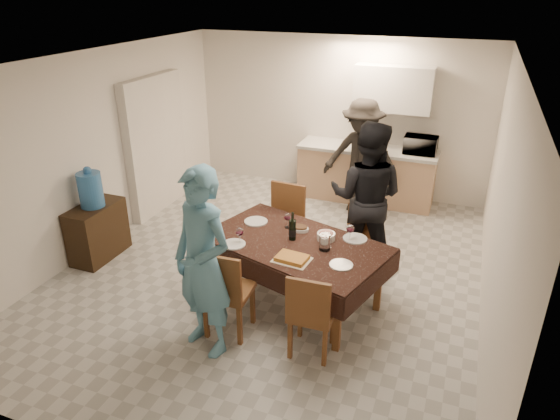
{
  "coord_description": "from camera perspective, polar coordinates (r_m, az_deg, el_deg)",
  "views": [
    {
      "loc": [
        2.06,
        -5.06,
        3.38
      ],
      "look_at": [
        0.23,
        -0.3,
        1.02
      ],
      "focal_mm": 32.0,
      "sensor_mm": 36.0,
      "label": 1
    }
  ],
  "objects": [
    {
      "name": "chair_near_left",
      "position": [
        5.05,
        -6.42,
        -8.55
      ],
      "size": [
        0.48,
        0.48,
        0.54
      ],
      "rotation": [
        0.0,
        0.0,
        0.06
      ],
      "color": "brown",
      "rests_on": "floor"
    },
    {
      "name": "wine_bottle",
      "position": [
        5.47,
        1.44,
        -1.84
      ],
      "size": [
        0.08,
        0.08,
        0.33
      ],
      "primitive_type": null,
      "color": "black",
      "rests_on": "dining_table"
    },
    {
      "name": "chair_far_right",
      "position": [
        6.05,
        7.85,
        -3.42
      ],
      "size": [
        0.54,
        0.56,
        0.48
      ],
      "rotation": [
        0.0,
        0.0,
        2.66
      ],
      "color": "brown",
      "rests_on": "floor"
    },
    {
      "name": "dining_table",
      "position": [
        5.5,
        1.73,
        -3.99
      ],
      "size": [
        2.2,
        1.66,
        0.76
      ],
      "rotation": [
        0.0,
        0.0,
        -0.29
      ],
      "color": "black",
      "rests_on": "floor"
    },
    {
      "name": "plate_far_right",
      "position": [
        5.6,
        8.57,
        -3.25
      ],
      "size": [
        0.27,
        0.27,
        0.02
      ],
      "primitive_type": "cylinder",
      "color": "silver",
      "rests_on": "dining_table"
    },
    {
      "name": "savoury_tart",
      "position": [
        5.13,
        1.37,
        -5.53
      ],
      "size": [
        0.39,
        0.31,
        0.05
      ],
      "primitive_type": "cube",
      "rotation": [
        0.0,
        0.0,
        -0.1
      ],
      "color": "gold",
      "rests_on": "dining_table"
    },
    {
      "name": "water_jug",
      "position": [
        6.76,
        -20.84,
        2.18
      ],
      "size": [
        0.3,
        0.3,
        0.45
      ],
      "primitive_type": "cylinder",
      "color": "#397EC8",
      "rests_on": "console"
    },
    {
      "name": "plate_far_left",
      "position": [
        5.93,
        -2.77,
        -1.31
      ],
      "size": [
        0.28,
        0.28,
        0.02
      ],
      "primitive_type": "cylinder",
      "color": "silver",
      "rests_on": "dining_table"
    },
    {
      "name": "kitchen_worktop",
      "position": [
        8.27,
        9.98,
        6.87
      ],
      "size": [
        2.24,
        0.64,
        0.05
      ],
      "primitive_type": "cube",
      "color": "#B1B1AC",
      "rests_on": "kitchen_base_cabinet"
    },
    {
      "name": "upper_cabinet",
      "position": [
        8.11,
        12.82,
        13.35
      ],
      "size": [
        1.2,
        0.34,
        0.7
      ],
      "primitive_type": "cube",
      "color": "silver",
      "rests_on": "wall_back"
    },
    {
      "name": "ceiling",
      "position": [
        5.52,
        -1.11,
        16.69
      ],
      "size": [
        5.0,
        6.0,
        0.02
      ],
      "primitive_type": "cube",
      "color": "white",
      "rests_on": "wall_back"
    },
    {
      "name": "mushroom_dish",
      "position": [
        5.73,
        2.2,
        -2.18
      ],
      "size": [
        0.2,
        0.2,
        0.04
      ],
      "primitive_type": "cylinder",
      "color": "silver",
      "rests_on": "dining_table"
    },
    {
      "name": "wine_glass_b",
      "position": [
        5.52,
        8.01,
        -2.56
      ],
      "size": [
        0.09,
        0.09,
        0.2
      ],
      "primitive_type": null,
      "color": "white",
      "rests_on": "dining_table"
    },
    {
      "name": "kitchen_base_cabinet",
      "position": [
        8.41,
        9.75,
        3.92
      ],
      "size": [
        2.2,
        0.6,
        0.86
      ],
      "primitive_type": "cube",
      "color": "tan",
      "rests_on": "floor"
    },
    {
      "name": "plate_near_left",
      "position": [
        5.45,
        -5.3,
        -3.91
      ],
      "size": [
        0.26,
        0.26,
        0.01
      ],
      "primitive_type": "cylinder",
      "color": "silver",
      "rests_on": "dining_table"
    },
    {
      "name": "wall_front",
      "position": [
        3.58,
        -19.75,
        -12.38
      ],
      "size": [
        5.0,
        0.02,
        2.6
      ],
      "primitive_type": "cube",
      "color": "silver",
      "rests_on": "floor"
    },
    {
      "name": "stub_partition",
      "position": [
        8.05,
        -13.98,
        7.25
      ],
      "size": [
        0.15,
        1.4,
        2.1
      ],
      "primitive_type": "cube",
      "color": "silver",
      "rests_on": "floor"
    },
    {
      "name": "wine_glass_a",
      "position": [
        5.42,
        -4.63,
        -2.94
      ],
      "size": [
        0.09,
        0.09,
        0.19
      ],
      "primitive_type": null,
      "color": "white",
      "rests_on": "dining_table"
    },
    {
      "name": "console",
      "position": [
        6.99,
        -20.11,
        -2.32
      ],
      "size": [
        0.4,
        0.8,
        0.74
      ],
      "primitive_type": "cube",
      "color": "black",
      "rests_on": "floor"
    },
    {
      "name": "plate_near_right",
      "position": [
        5.09,
        7.01,
        -6.24
      ],
      "size": [
        0.24,
        0.24,
        0.01
      ],
      "primitive_type": "cylinder",
      "color": "silver",
      "rests_on": "dining_table"
    },
    {
      "name": "person_far",
      "position": [
        6.19,
        9.83,
        1.4
      ],
      "size": [
        0.93,
        0.73,
        1.91
      ],
      "primitive_type": "imported",
      "rotation": [
        0.0,
        0.0,
        3.14
      ],
      "color": "black",
      "rests_on": "floor"
    },
    {
      "name": "microwave",
      "position": [
        8.11,
        15.77,
        7.17
      ],
      "size": [
        0.5,
        0.34,
        0.28
      ],
      "primitive_type": "imported",
      "rotation": [
        0.0,
        0.0,
        3.14
      ],
      "color": "silver",
      "rests_on": "kitchen_worktop"
    },
    {
      "name": "chair_far_left",
      "position": [
        6.23,
        -0.18,
        -1.36
      ],
      "size": [
        0.5,
        0.5,
        0.56
      ],
      "rotation": [
        0.0,
        0.0,
        3.08
      ],
      "color": "brown",
      "rests_on": "floor"
    },
    {
      "name": "person_near",
      "position": [
        4.76,
        -8.81,
        -6.08
      ],
      "size": [
        0.81,
        0.67,
        1.91
      ],
      "primitive_type": "imported",
      "rotation": [
        0.0,
        0.0,
        -0.34
      ],
      "color": "#5894B2",
      "rests_on": "floor"
    },
    {
      "name": "wall_back",
      "position": [
        8.58,
        6.66,
        10.62
      ],
      "size": [
        5.0,
        0.02,
        2.6
      ],
      "primitive_type": "cube",
      "color": "silver",
      "rests_on": "floor"
    },
    {
      "name": "water_pitcher",
      "position": [
        5.31,
        5.13,
        -3.69
      ],
      "size": [
        0.12,
        0.12,
        0.18
      ],
      "primitive_type": "cylinder",
      "color": "white",
      "rests_on": "dining_table"
    },
    {
      "name": "wall_left",
      "position": [
        7.13,
        -20.11,
        6.32
      ],
      "size": [
        0.02,
        6.0,
        2.6
      ],
      "primitive_type": "cube",
      "color": "silver",
      "rests_on": "floor"
    },
    {
      "name": "wine_glass_c",
      "position": [
        5.75,
        0.87,
        -1.19
      ],
      "size": [
        0.08,
        0.08,
        0.19
      ],
      "primitive_type": null,
      "color": "white",
      "rests_on": "dining_table"
    },
    {
      "name": "salad_bowl",
      "position": [
        5.54,
        5.29,
        -3.01
      ],
      "size": [
        0.2,
        0.2,
        0.08
      ],
      "primitive_type": "cylinder",
      "color": "silver",
      "rests_on": "dining_table"
    },
    {
      "name": "floor",
      "position": [
        6.43,
        -0.92,
        -6.91
      ],
      "size": [
        5.0,
        6.0,
        0.02
      ],
      "primitive_type": "cube",
      "color": "#B4B4AF",
      "rests_on": "ground"
    },
    {
      "name": "chair_near_right",
      "position": [
        4.79,
        3.45,
        -11.1
      ],
      "size": [
        0.44,
        0.44,
        0.51
      ],
      "rotation": [
        0.0,
        0.0,
        0.05
      ],
      "color": "brown",
      "rests_on": "floor"
    },
    {
      "name": "wall_right",
      "position": [
        5.49,
        23.96,
        0.3
      ],
      "size": [
        0.02,
        6.0,
        2.6
      ],
      "primitive_type": "cube",
      "color": "silver",
      "rests_on": "floor"
    },
    {
      "name": "person_kitchen",
      "position": [
        7.84,
        9.25,
        6.03
      ],
      "size": [
        1.16,
        0.67,
        1.79
      ],
      "primitive_type": "imported",
      "color": "black",
      "rests_on": "floor"
    }
  ]
}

